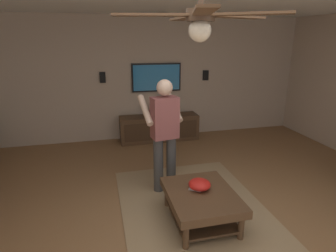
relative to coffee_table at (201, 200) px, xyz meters
The scene contains 13 objects.
ground_plane 0.47m from the coffee_table, 163.66° to the left, with size 8.73×8.73×0.00m, color olive.
wall_back_tv 3.49m from the coffee_table, ahead, with size 0.10×7.29×2.62m, color #BCA893.
area_rug 0.35m from the coffee_table, ahead, with size 2.70×1.87×0.01m, color #9E8460.
coffee_table is the anchor object (origin of this frame).
media_console 3.00m from the coffee_table, ahead, with size 0.45×1.70×0.55m.
tv 3.41m from the coffee_table, ahead, with size 0.05×1.07×0.60m.
person_standing 1.11m from the coffee_table, 16.08° to the left, with size 0.59×0.60×1.64m.
bowl 0.19m from the coffee_table, ahead, with size 0.27×0.27×0.12m, color red.
remote_white 0.15m from the coffee_table, 42.66° to the left, with size 0.15×0.04×0.02m, color white.
vase_round 3.04m from the coffee_table, ahead, with size 0.22×0.22×0.22m, color red.
wall_speaker_left 3.65m from the coffee_table, 21.13° to the right, with size 0.06×0.12×0.22m, color black.
wall_speaker_right 3.58m from the coffee_table, 17.29° to the left, with size 0.06×0.12×0.22m, color black.
ceiling_fan 2.21m from the coffee_table, 156.15° to the left, with size 1.19×1.19×0.46m.
Camera 1 is at (-2.49, 1.00, 2.17)m, focal length 30.54 mm.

